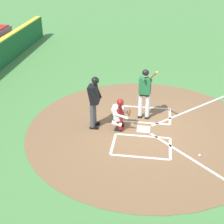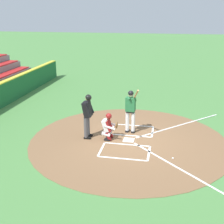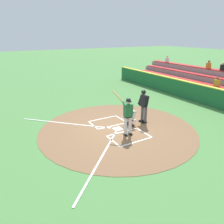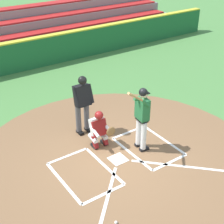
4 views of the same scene
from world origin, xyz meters
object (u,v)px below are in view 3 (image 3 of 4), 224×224
(batter, at_px, (128,114))
(catcher, at_px, (131,115))
(plate_umpire, at_px, (144,104))
(baseball, at_px, (76,126))

(batter, relative_size, catcher, 1.88)
(plate_umpire, distance_m, baseball, 3.83)
(catcher, bearing_deg, plate_umpire, -89.08)
(batter, bearing_deg, plate_umpire, -62.09)
(batter, height_order, baseball, batter)
(plate_umpire, xyz_separation_m, baseball, (1.26, 3.46, -1.04))
(batter, distance_m, baseball, 3.00)
(catcher, bearing_deg, baseball, 63.91)
(catcher, distance_m, plate_umpire, 0.99)
(batter, xyz_separation_m, catcher, (0.86, -0.78, -0.51))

